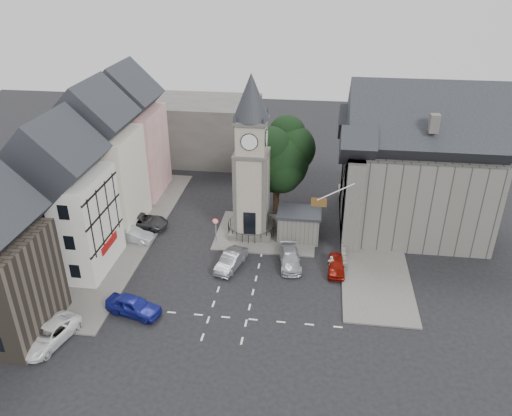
# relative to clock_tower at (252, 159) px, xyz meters

# --- Properties ---
(ground) EXTENTS (120.00, 120.00, 0.00)m
(ground) POSITION_rel_clock_tower_xyz_m (0.00, -7.99, -8.12)
(ground) COLOR black
(ground) RESTS_ON ground
(pavement_west) EXTENTS (6.00, 30.00, 0.14)m
(pavement_west) POSITION_rel_clock_tower_xyz_m (-12.50, -1.99, -8.05)
(pavement_west) COLOR #595651
(pavement_west) RESTS_ON ground
(pavement_east) EXTENTS (6.00, 26.00, 0.14)m
(pavement_east) POSITION_rel_clock_tower_xyz_m (12.00, 0.01, -8.05)
(pavement_east) COLOR #595651
(pavement_east) RESTS_ON ground
(central_island) EXTENTS (10.00, 8.00, 0.16)m
(central_island) POSITION_rel_clock_tower_xyz_m (1.50, 0.01, -8.04)
(central_island) COLOR #595651
(central_island) RESTS_ON ground
(road_markings) EXTENTS (20.00, 8.00, 0.01)m
(road_markings) POSITION_rel_clock_tower_xyz_m (0.00, -13.49, -8.12)
(road_markings) COLOR silver
(road_markings) RESTS_ON ground
(clock_tower) EXTENTS (4.86, 4.86, 16.25)m
(clock_tower) POSITION_rel_clock_tower_xyz_m (0.00, 0.00, 0.00)
(clock_tower) COLOR #4C4944
(clock_tower) RESTS_ON ground
(stone_shelter) EXTENTS (4.30, 3.30, 3.08)m
(stone_shelter) POSITION_rel_clock_tower_xyz_m (4.80, -0.49, -6.57)
(stone_shelter) COLOR #605E58
(stone_shelter) RESTS_ON ground
(town_tree) EXTENTS (7.20, 7.20, 10.80)m
(town_tree) POSITION_rel_clock_tower_xyz_m (2.00, 5.01, -1.15)
(town_tree) COLOR black
(town_tree) RESTS_ON ground
(warning_sign_post) EXTENTS (0.70, 0.19, 2.85)m
(warning_sign_post) POSITION_rel_clock_tower_xyz_m (-3.20, -2.56, -6.09)
(warning_sign_post) COLOR black
(warning_sign_post) RESTS_ON ground
(terrace_pink) EXTENTS (8.10, 7.60, 12.80)m
(terrace_pink) POSITION_rel_clock_tower_xyz_m (-15.50, 8.01, -1.54)
(terrace_pink) COLOR #C7898B
(terrace_pink) RESTS_ON ground
(terrace_cream) EXTENTS (8.10, 7.60, 12.80)m
(terrace_cream) POSITION_rel_clock_tower_xyz_m (-15.50, 0.01, -1.54)
(terrace_cream) COLOR #EDE0C6
(terrace_cream) RESTS_ON ground
(terrace_tudor) EXTENTS (8.10, 7.60, 12.00)m
(terrace_tudor) POSITION_rel_clock_tower_xyz_m (-15.50, -7.99, -1.93)
(terrace_tudor) COLOR silver
(terrace_tudor) RESTS_ON ground
(backdrop_west) EXTENTS (20.00, 10.00, 8.00)m
(backdrop_west) POSITION_rel_clock_tower_xyz_m (-12.00, 20.01, -4.12)
(backdrop_west) COLOR #4C4944
(backdrop_west) RESTS_ON ground
(east_building) EXTENTS (14.40, 11.40, 12.60)m
(east_building) POSITION_rel_clock_tower_xyz_m (15.59, 3.01, -1.86)
(east_building) COLOR #605E58
(east_building) RESTS_ON ground
(east_boundary_wall) EXTENTS (0.40, 16.00, 0.90)m
(east_boundary_wall) POSITION_rel_clock_tower_xyz_m (9.20, 2.01, -7.67)
(east_boundary_wall) COLOR #605E58
(east_boundary_wall) RESTS_ON ground
(flagpole) EXTENTS (3.68, 0.10, 2.74)m
(flagpole) POSITION_rel_clock_tower_xyz_m (8.00, -3.99, -1.12)
(flagpole) COLOR white
(flagpole) RESTS_ON ground
(car_west_blue) EXTENTS (4.87, 2.90, 1.55)m
(car_west_blue) POSITION_rel_clock_tower_xyz_m (-7.50, -13.99, -7.34)
(car_west_blue) COLOR navy
(car_west_blue) RESTS_ON ground
(car_west_silver) EXTENTS (4.32, 1.94, 1.38)m
(car_west_silver) POSITION_rel_clock_tower_xyz_m (-11.50, -3.24, -7.43)
(car_west_silver) COLOR #ACB0B4
(car_west_silver) RESTS_ON ground
(car_west_grey) EXTENTS (5.55, 2.89, 1.49)m
(car_west_grey) POSITION_rel_clock_tower_xyz_m (-11.50, -0.47, -7.37)
(car_west_grey) COLOR #323235
(car_west_grey) RESTS_ON ground
(car_island_silver) EXTENTS (2.66, 4.60, 1.43)m
(car_island_silver) POSITION_rel_clock_tower_xyz_m (-1.00, -6.48, -7.40)
(car_island_silver) COLOR gray
(car_island_silver) RESTS_ON ground
(car_island_east) EXTENTS (2.55, 4.84, 1.34)m
(car_island_east) POSITION_rel_clock_tower_xyz_m (4.30, -5.44, -7.45)
(car_island_east) COLOR #ACADB4
(car_island_east) RESTS_ON ground
(car_east_red) EXTENTS (1.54, 3.78, 1.28)m
(car_east_red) POSITION_rel_clock_tower_xyz_m (8.50, -5.93, -7.48)
(car_east_red) COLOR maroon
(car_east_red) RESTS_ON ground
(van_sw_white) EXTENTS (3.59, 5.47, 1.40)m
(van_sw_white) POSITION_rel_clock_tower_xyz_m (-12.49, -17.99, -7.42)
(van_sw_white) COLOR white
(van_sw_white) RESTS_ON ground
(pedestrian) EXTENTS (0.61, 0.41, 1.63)m
(pedestrian) POSITION_rel_clock_tower_xyz_m (8.00, -5.99, -7.31)
(pedestrian) COLOR #A8A08A
(pedestrian) RESTS_ON ground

